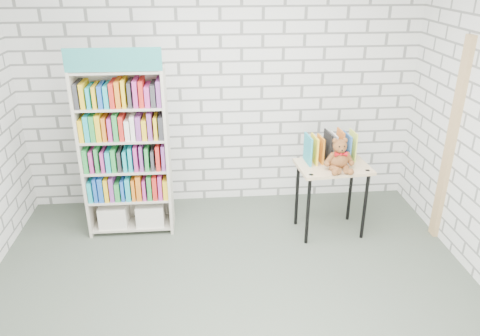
{
  "coord_description": "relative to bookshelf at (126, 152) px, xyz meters",
  "views": [
    {
      "loc": [
        -0.23,
        -3.19,
        2.72
      ],
      "look_at": [
        0.12,
        0.95,
        0.86
      ],
      "focal_mm": 35.0,
      "sensor_mm": 36.0,
      "label": 1
    }
  ],
  "objects": [
    {
      "name": "room_shell",
      "position": [
        1.02,
        -1.36,
        0.88
      ],
      "size": [
        4.52,
        4.02,
        2.81
      ],
      "color": "silver",
      "rests_on": "ground"
    },
    {
      "name": "ground",
      "position": [
        1.02,
        -1.36,
        -0.91
      ],
      "size": [
        4.5,
        4.5,
        0.0
      ],
      "primitive_type": "plane",
      "color": "#475144",
      "rests_on": "ground"
    },
    {
      "name": "table_books",
      "position": [
        2.11,
        -0.12,
        0.02
      ],
      "size": [
        0.52,
        0.27,
        0.3
      ],
      "color": "teal",
      "rests_on": "display_table"
    },
    {
      "name": "bookshelf",
      "position": [
        0.0,
        0.0,
        0.0
      ],
      "size": [
        0.89,
        0.35,
        1.99
      ],
      "color": "beige",
      "rests_on": "ground"
    },
    {
      "name": "teddy_bear",
      "position": [
        2.15,
        -0.35,
        0.0
      ],
      "size": [
        0.3,
        0.28,
        0.33
      ],
      "color": "brown",
      "rests_on": "display_table"
    },
    {
      "name": "door_trim",
      "position": [
        3.25,
        -0.41,
        0.14
      ],
      "size": [
        0.05,
        0.12,
        2.1
      ],
      "primitive_type": "cube",
      "color": "tan",
      "rests_on": "ground"
    },
    {
      "name": "display_table",
      "position": [
        2.12,
        -0.24,
        -0.24
      ],
      "size": [
        0.77,
        0.56,
        0.78
      ],
      "color": "tan",
      "rests_on": "ground"
    }
  ]
}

